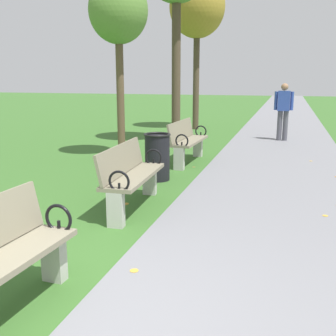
% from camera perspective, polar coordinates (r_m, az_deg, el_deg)
% --- Properties ---
extents(paved_walkway, '(2.86, 44.00, 0.02)m').
position_cam_1_polar(paved_walkway, '(20.26, 16.09, 7.06)').
color(paved_walkway, slate).
rests_on(paved_walkway, ground).
extents(park_bench_2, '(0.54, 1.62, 0.90)m').
position_cam_1_polar(park_bench_2, '(5.65, -5.23, -0.97)').
color(park_bench_2, gray).
rests_on(park_bench_2, ground).
extents(park_bench_3, '(0.54, 1.62, 0.90)m').
position_cam_1_polar(park_bench_3, '(8.73, 2.68, 3.90)').
color(park_bench_3, gray).
rests_on(park_bench_3, ground).
extents(tree_1, '(1.28, 1.28, 3.91)m').
position_cam_1_polar(tree_1, '(9.38, -6.98, 20.75)').
color(tree_1, brown).
rests_on(tree_1, ground).
extents(tree_3, '(1.87, 1.87, 5.14)m').
position_cam_1_polar(tree_3, '(14.63, 4.12, 21.47)').
color(tree_3, '#4C3D2D').
rests_on(tree_3, ground).
extents(pedestrian_walking, '(0.53, 0.22, 1.62)m').
position_cam_1_polar(pedestrian_walking, '(12.14, 15.89, 8.00)').
color(pedestrian_walking, '#4C4C56').
rests_on(pedestrian_walking, paved_walkway).
extents(trash_bin, '(0.48, 0.48, 0.84)m').
position_cam_1_polar(trash_bin, '(7.23, -1.51, 1.60)').
color(trash_bin, black).
rests_on(trash_bin, ground).
extents(scattered_leaves, '(4.68, 9.08, 0.02)m').
position_cam_1_polar(scattered_leaves, '(6.05, -2.16, -4.67)').
color(scattered_leaves, gold).
rests_on(scattered_leaves, ground).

